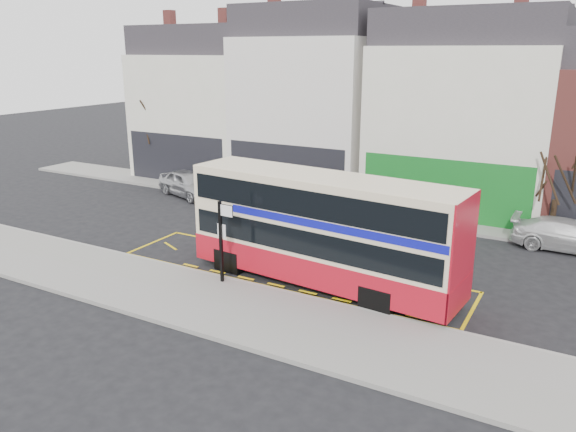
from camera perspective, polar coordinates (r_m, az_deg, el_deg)
The scene contains 15 objects.
ground at distance 20.79m, azimuth -2.05°, elevation -7.08°, with size 120.00×120.00×0.00m, color black.
pavement at distance 19.02m, azimuth -5.69°, elevation -9.27°, with size 40.00×4.00×0.15m, color gray.
kerb at distance 20.47m, azimuth -2.60°, elevation -7.25°, with size 40.00×0.15×0.15m, color gray.
far_pavement at distance 30.16m, azimuth 8.83°, elevation 0.47°, with size 50.00×3.00×0.15m, color gray.
road_markings at distance 22.06m, azimuth 0.11°, elevation -5.62°, with size 14.00×3.40×0.01m, color #DEB70B, non-canonical shape.
terrace_far_left at distance 39.21m, azimuth -7.79°, elevation 11.28°, with size 8.00×8.01×10.80m.
terrace_left at distance 34.97m, azimuth 2.97°, elevation 11.61°, with size 8.00×8.01×11.80m.
terrace_green_shop at distance 32.06m, azimuth 17.75°, elevation 9.96°, with size 9.00×8.01×11.30m.
double_decker_bus at distance 20.17m, azimuth 3.59°, elevation -1.31°, with size 10.44×3.29×4.10m.
bus_stop_post at distance 20.24m, azimuth -6.70°, elevation -1.86°, with size 0.76×0.14×3.05m.
car_silver at distance 33.53m, azimuth -10.10°, elevation 3.27°, with size 1.81×4.50×1.53m, color #ABACB0.
car_grey at distance 28.63m, azimuth 6.08°, elevation 1.05°, with size 1.53×4.38×1.44m, color #3E4145.
car_white at distance 26.95m, azimuth 26.57°, elevation -1.77°, with size 1.87×4.61×1.34m, color silver.
street_tree_left at distance 38.36m, azimuth -13.31°, elevation 10.52°, with size 3.11×3.11×6.71m.
street_tree_right at distance 27.33m, azimuth 25.92°, elevation 4.76°, with size 2.40×2.40×5.18m.
Camera 1 is at (9.93, -16.25, 8.34)m, focal length 35.00 mm.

